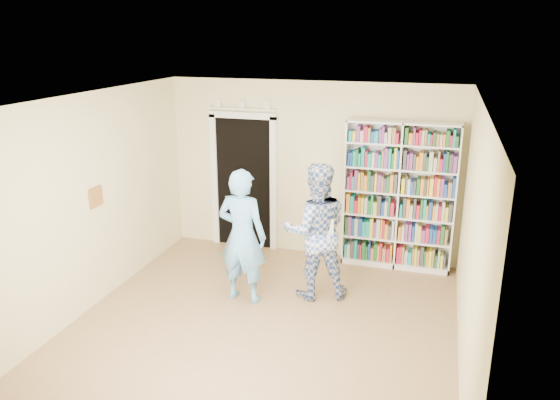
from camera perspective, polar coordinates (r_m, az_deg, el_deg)
name	(u,v)px	position (r m, az deg, el deg)	size (l,w,h in m)	color
floor	(260,330)	(6.66, -2.11, -13.42)	(5.00, 5.00, 0.00)	olive
ceiling	(257,101)	(5.77, -2.41, 10.30)	(5.00, 5.00, 0.00)	white
wall_back	(311,170)	(8.38, 3.29, 3.13)	(4.50, 4.50, 0.00)	beige
wall_left	(85,205)	(7.10, -19.69, -0.52)	(5.00, 5.00, 0.00)	beige
wall_right	(471,245)	(5.80, 19.36, -4.46)	(5.00, 5.00, 0.00)	beige
bookshelf	(399,196)	(8.10, 12.32, 0.44)	(1.59, 0.30, 2.19)	white
doorway	(244,176)	(8.72, -3.81, 2.52)	(1.10, 0.08, 2.43)	black
wall_art	(96,197)	(7.23, -18.68, 0.31)	(0.03, 0.25, 0.25)	maroon
man_blue	(242,236)	(6.99, -3.97, -3.80)	(0.65, 0.42, 1.78)	#68ADE8
man_plaid	(316,231)	(7.10, 3.76, -3.27)	(0.88, 0.69, 1.82)	#314F96
paper_sheet	(326,231)	(6.86, 4.78, -3.25)	(0.21, 0.01, 0.30)	white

